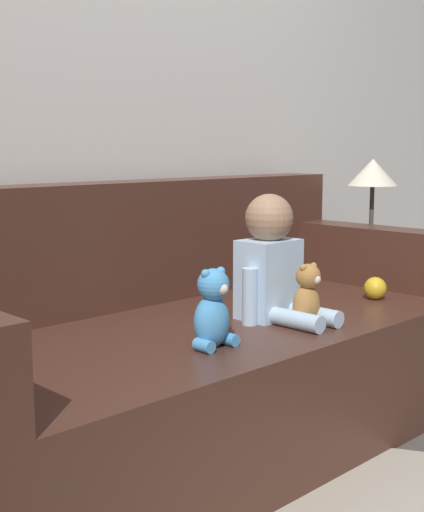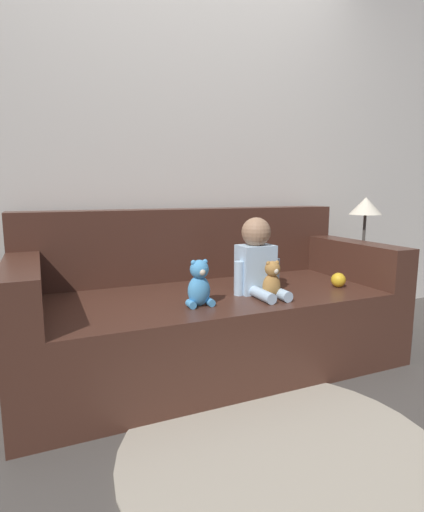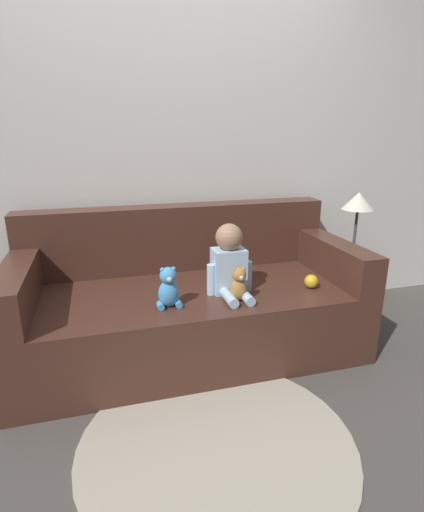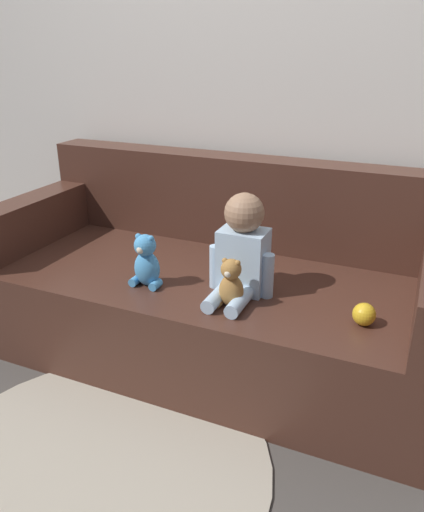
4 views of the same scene
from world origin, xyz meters
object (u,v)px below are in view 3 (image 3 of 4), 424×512
object	(u,v)px
person_baby	(230,263)
teddy_bear_brown	(239,285)
side_table	(356,224)
plush_toy_side	(168,288)
couch	(189,302)
toy_ball	(311,281)

from	to	relation	value
person_baby	teddy_bear_brown	xyz separation A→B (m)	(0.01, -0.14, -0.09)
side_table	person_baby	bearing A→B (deg)	-163.55
teddy_bear_brown	plush_toy_side	bearing A→B (deg)	175.67
person_baby	plush_toy_side	size ratio (longest dim) A/B	1.80
couch	teddy_bear_brown	xyz separation A→B (m)	(0.21, -0.33, 0.22)
teddy_bear_brown	toy_ball	bearing A→B (deg)	7.57
plush_toy_side	side_table	bearing A→B (deg)	16.34
plush_toy_side	toy_ball	bearing A→B (deg)	2.32
toy_ball	teddy_bear_brown	bearing A→B (deg)	-172.43
person_baby	couch	bearing A→B (deg)	136.33
couch	plush_toy_side	distance (m)	0.42
toy_ball	person_baby	bearing A→B (deg)	171.62
side_table	couch	bearing A→B (deg)	-174.83
couch	plush_toy_side	bearing A→B (deg)	-119.72
toy_ball	side_table	xyz separation A→B (m)	(0.54, 0.38, 0.24)
person_baby	plush_toy_side	xyz separation A→B (m)	(-0.38, -0.11, -0.07)
couch	toy_ball	distance (m)	0.76
person_baby	plush_toy_side	world-z (taller)	person_baby
couch	teddy_bear_brown	bearing A→B (deg)	-57.25
plush_toy_side	toy_ball	distance (m)	0.87
couch	teddy_bear_brown	distance (m)	0.45
plush_toy_side	teddy_bear_brown	bearing A→B (deg)	-4.33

